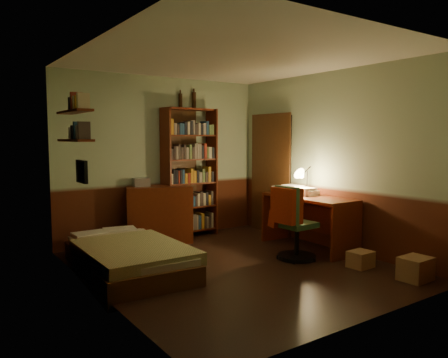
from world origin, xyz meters
TOP-DOWN VIEW (x-y plane):
  - floor at (0.00, 0.00)m, footprint 3.50×4.00m
  - ceiling at (0.00, 0.00)m, footprint 3.50×4.00m
  - wall_back at (0.00, 2.01)m, footprint 3.50×0.02m
  - wall_left at (-1.76, 0.00)m, footprint 0.02×4.00m
  - wall_right at (1.76, 0.00)m, footprint 0.02×4.00m
  - wall_front at (0.00, -2.01)m, footprint 3.50×0.02m
  - doorway at (1.72, 1.30)m, footprint 0.06×0.90m
  - door_trim at (1.69, 1.30)m, footprint 0.02×0.98m
  - bed at (-1.18, 0.64)m, footprint 1.20×2.07m
  - dresser at (-0.18, 1.76)m, footprint 1.11×0.84m
  - mini_stereo at (-0.43, 1.89)m, footprint 0.27×0.22m
  - bookshelf at (0.42, 1.85)m, footprint 0.93×0.40m
  - bottle_left at (0.31, 1.96)m, footprint 0.07×0.07m
  - bottle_right at (0.57, 1.96)m, footprint 0.09×0.09m
  - desk at (1.44, 0.14)m, footprint 0.65×1.47m
  - paper_stack at (1.31, 0.56)m, footprint 0.30×0.35m
  - desk_lamp at (1.60, 0.34)m, footprint 0.23×0.23m
  - office_chair at (0.90, -0.18)m, footprint 0.53×0.47m
  - red_jacket at (0.64, -0.01)m, footprint 0.29×0.43m
  - wall_shelf_lower at (-1.64, 1.10)m, footprint 0.20×0.90m
  - wall_shelf_upper at (-1.64, 1.10)m, footprint 0.20×0.90m
  - framed_picture at (-1.72, 0.60)m, footprint 0.04×0.32m
  - cardboard_box_a at (1.39, -1.60)m, footprint 0.37×0.30m
  - cardboard_box_b at (1.29, -0.92)m, footprint 0.30×0.25m

SIDE VIEW (x-z plane):
  - floor at x=0.00m, z-range -0.02..0.00m
  - cardboard_box_b at x=1.29m, z-range 0.00..0.21m
  - cardboard_box_a at x=1.39m, z-range 0.00..0.27m
  - bed at x=-1.18m, z-range 0.00..0.60m
  - desk at x=1.44m, z-range 0.00..0.78m
  - dresser at x=-0.18m, z-range 0.00..0.88m
  - office_chair at x=0.90m, z-range 0.00..1.02m
  - paper_stack at x=1.31m, z-range 0.78..0.90m
  - mini_stereo at x=-0.43m, z-range 0.88..1.01m
  - doorway at x=1.72m, z-range 0.00..2.00m
  - door_trim at x=1.69m, z-range -0.04..2.04m
  - bookshelf at x=0.42m, z-range 0.00..2.11m
  - desk_lamp at x=1.60m, z-range 0.78..1.38m
  - framed_picture at x=-1.72m, z-range 1.12..1.38m
  - red_jacket at x=0.64m, z-range 1.02..1.48m
  - wall_back at x=0.00m, z-range 0.00..2.60m
  - wall_left at x=-1.76m, z-range 0.00..2.60m
  - wall_right at x=1.76m, z-range 0.00..2.60m
  - wall_front at x=0.00m, z-range 0.00..2.60m
  - wall_shelf_lower at x=-1.64m, z-range 1.59..1.61m
  - wall_shelf_upper at x=-1.64m, z-range 1.94..1.96m
  - bottle_left at x=0.31m, z-range 2.11..2.35m
  - bottle_right at x=0.57m, z-range 2.11..2.39m
  - ceiling at x=0.00m, z-range 2.60..2.62m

